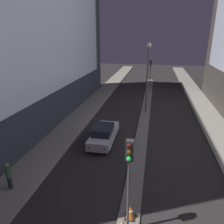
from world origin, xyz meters
TOP-DOWN VIEW (x-y plane):
  - building_left at (-11.33, 15.92)m, footprint 6.01×31.85m
  - median_strip at (0.00, 20.69)m, footprint 1.07×39.37m
  - traffic_light_near at (0.00, 3.27)m, footprint 0.32×0.42m
  - traffic_light_mid at (0.00, 33.46)m, footprint 0.32×0.42m
  - street_lamp at (0.00, 19.79)m, footprint 0.49×0.49m
  - traffic_cone_far at (0.05, 3.92)m, footprint 0.52×0.52m
  - car_left_lane at (-3.06, 11.62)m, footprint 1.76×4.77m
  - pedestrian_on_left_sidewalk at (-7.05, 4.75)m, footprint 0.34×0.34m

SIDE VIEW (x-z plane):
  - median_strip at x=0.00m, z-range 0.00..0.11m
  - traffic_cone_far at x=0.05m, z-range 0.11..0.81m
  - car_left_lane at x=-3.06m, z-range 0.00..1.60m
  - pedestrian_on_left_sidewalk at x=-7.05m, z-range 0.17..1.81m
  - traffic_light_near at x=0.00m, z-range 1.17..5.68m
  - traffic_light_mid at x=0.00m, z-range 1.17..5.68m
  - street_lamp at x=0.00m, z-range 1.38..9.14m
  - building_left at x=-11.33m, z-range 0.01..20.99m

